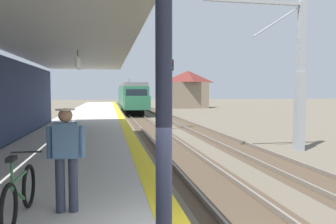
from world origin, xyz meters
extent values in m
cube|color=#B7B5AD|center=(-2.50, 16.00, 0.45)|extent=(5.00, 80.00, 0.90)
cube|color=yellow|center=(-0.25, 16.00, 0.90)|extent=(0.50, 80.00, 0.01)
cube|color=silver|center=(-2.60, 6.17, 4.35)|extent=(4.40, 24.00, 0.16)
cylinder|color=#2D334C|center=(-0.65, -0.43, 2.14)|extent=(0.16, 0.16, 4.27)
cube|color=white|center=(-2.20, 8.17, 3.82)|extent=(0.08, 1.40, 0.36)
cylinder|color=#333333|center=(-2.20, 8.17, 4.14)|extent=(0.03, 0.03, 0.27)
cube|color=#4C3D2D|center=(1.90, 20.00, 0.00)|extent=(2.34, 120.00, 0.01)
cube|color=slate|center=(1.18, 20.00, 0.08)|extent=(0.08, 120.00, 0.15)
cube|color=slate|center=(2.62, 20.00, 0.08)|extent=(0.08, 120.00, 0.15)
cube|color=#4C3D2D|center=(5.30, 20.00, 0.00)|extent=(2.34, 120.00, 0.01)
cube|color=slate|center=(4.58, 20.00, 0.08)|extent=(0.08, 120.00, 0.15)
cube|color=slate|center=(6.02, 20.00, 0.08)|extent=(0.08, 120.00, 0.15)
cube|color=#286647|center=(1.90, 41.22, 2.07)|extent=(2.90, 18.00, 2.70)
cube|color=slate|center=(1.90, 41.22, 3.64)|extent=(2.67, 18.00, 0.44)
cube|color=black|center=(1.90, 32.20, 2.48)|extent=(2.32, 0.06, 1.21)
cube|color=#286647|center=(1.90, 31.42, 1.60)|extent=(2.78, 1.60, 1.49)
cube|color=black|center=(3.36, 41.22, 2.48)|extent=(0.04, 15.84, 0.86)
cylinder|color=#333333|center=(1.90, 44.82, 4.31)|extent=(0.06, 0.06, 0.90)
cube|color=black|center=(1.90, 35.37, 0.36)|extent=(2.17, 2.20, 0.72)
cube|color=black|center=(1.90, 47.07, 0.36)|extent=(2.17, 2.20, 0.72)
cylinder|color=#33384C|center=(-1.94, 1.83, 1.34)|extent=(0.15, 0.15, 0.88)
cylinder|color=#33384C|center=(-1.74, 1.83, 1.34)|extent=(0.15, 0.15, 0.88)
cube|color=#4C7099|center=(-1.84, 1.83, 2.06)|extent=(0.38, 0.22, 0.56)
cylinder|color=#4C7099|center=(-2.09, 1.83, 2.03)|extent=(0.09, 0.09, 0.50)
cylinder|color=#4C7099|center=(-1.59, 1.83, 2.03)|extent=(0.09, 0.09, 0.50)
sphere|color=#A37556|center=(-1.84, 1.83, 2.46)|extent=(0.22, 0.22, 0.22)
cylinder|color=beige|center=(-1.84, 1.83, 2.55)|extent=(0.30, 0.30, 0.02)
torus|color=black|center=(-2.49, 2.17, 1.26)|extent=(0.06, 0.72, 0.72)
torus|color=black|center=(-2.49, 1.07, 1.26)|extent=(0.06, 0.72, 0.72)
cylinder|color=#33723F|center=(-2.49, 1.62, 1.55)|extent=(0.04, 0.95, 0.04)
cylinder|color=#33723F|center=(-2.49, 1.52, 1.35)|extent=(0.04, 0.79, 0.51)
cylinder|color=#33723F|center=(-2.49, 1.25, 1.68)|extent=(0.04, 0.04, 0.45)
cube|color=black|center=(-2.49, 1.25, 1.91)|extent=(0.10, 0.24, 0.06)
cylinder|color=#262626|center=(-2.49, 2.07, 1.85)|extent=(0.48, 0.03, 0.03)
cylinder|color=#4C4C4C|center=(3.46, 20.13, 2.20)|extent=(0.16, 0.16, 4.40)
cube|color=black|center=(3.46, 20.13, 4.80)|extent=(0.32, 0.24, 0.80)
sphere|color=red|center=(3.46, 19.99, 5.02)|extent=(0.16, 0.16, 0.16)
sphere|color=green|center=(3.46, 19.99, 4.58)|extent=(0.16, 0.16, 0.16)
cube|color=#9EA3A8|center=(7.77, 10.39, 1.88)|extent=(0.40, 0.40, 3.75)
cube|color=#9EA3A8|center=(7.77, 10.39, 5.62)|extent=(0.28, 0.28, 3.75)
cube|color=#9EA3A8|center=(5.37, 10.39, 6.90)|extent=(4.80, 0.16, 0.16)
cylinder|color=#9EA3A8|center=(6.57, 10.39, 6.10)|extent=(2.47, 0.07, 1.60)
cube|color=#7F705B|center=(12.41, 50.54, 2.20)|extent=(6.00, 4.80, 4.40)
pyramid|color=maroon|center=(12.41, 50.54, 5.40)|extent=(6.60, 5.28, 2.00)
camera|label=1|loc=(-1.17, -3.43, 2.84)|focal=34.30mm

